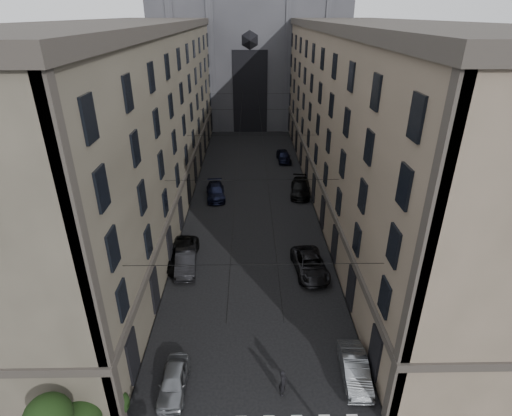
{
  "coord_description": "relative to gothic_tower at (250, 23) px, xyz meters",
  "views": [
    {
      "loc": [
        -0.19,
        -7.8,
        19.6
      ],
      "look_at": [
        0.18,
        13.9,
        8.95
      ],
      "focal_mm": 28.0,
      "sensor_mm": 36.0,
      "label": 1
    }
  ],
  "objects": [
    {
      "name": "sidewalk_left",
      "position": [
        -10.5,
        -38.96,
        -17.72
      ],
      "size": [
        7.0,
        80.0,
        0.15
      ],
      "primitive_type": "cube",
      "color": "#383533",
      "rests_on": "ground"
    },
    {
      "name": "sidewalk_right",
      "position": [
        10.5,
        -38.96,
        -17.72
      ],
      "size": [
        7.0,
        80.0,
        0.15
      ],
      "primitive_type": "cube",
      "color": "#383533",
      "rests_on": "ground"
    },
    {
      "name": "building_left",
      "position": [
        -13.44,
        -38.96,
        -8.45
      ],
      "size": [
        13.6,
        60.6,
        18.85
      ],
      "color": "#474136",
      "rests_on": "ground"
    },
    {
      "name": "building_right",
      "position": [
        13.44,
        -38.96,
        -8.45
      ],
      "size": [
        13.6,
        60.6,
        18.85
      ],
      "color": "brown",
      "rests_on": "ground"
    },
    {
      "name": "gothic_tower",
      "position": [
        0.0,
        0.0,
        0.0
      ],
      "size": [
        35.0,
        23.0,
        58.0
      ],
      "color": "#2D2D33",
      "rests_on": "ground"
    },
    {
      "name": "tram_wires",
      "position": [
        0.0,
        -39.33,
        -10.55
      ],
      "size": [
        14.0,
        60.0,
        0.43
      ],
      "color": "black",
      "rests_on": "ground"
    },
    {
      "name": "car_left_near",
      "position": [
        -4.64,
        -66.56,
        -17.15
      ],
      "size": [
        1.59,
        3.85,
        1.31
      ],
      "primitive_type": "imported",
      "rotation": [
        0.0,
        0.0,
        -0.01
      ],
      "color": "slate",
      "rests_on": "ground"
    },
    {
      "name": "car_left_midnear",
      "position": [
        -5.63,
        -54.48,
        -17.02
      ],
      "size": [
        2.09,
        4.89,
        1.57
      ],
      "primitive_type": "imported",
      "rotation": [
        0.0,
        0.0,
        0.09
      ],
      "color": "black",
      "rests_on": "ground"
    },
    {
      "name": "car_left_midfar",
      "position": [
        -6.14,
        -53.33,
        -17.03
      ],
      "size": [
        2.62,
        5.57,
        1.54
      ],
      "primitive_type": "imported",
      "rotation": [
        0.0,
        0.0,
        0.01
      ],
      "color": "black",
      "rests_on": "ground"
    },
    {
      "name": "car_left_far",
      "position": [
        -4.2,
        -39.87,
        -17.06
      ],
      "size": [
        2.66,
        5.32,
        1.48
      ],
      "primitive_type": "imported",
      "rotation": [
        0.0,
        0.0,
        0.12
      ],
      "color": "black",
      "rests_on": "ground"
    },
    {
      "name": "car_right_near",
      "position": [
        5.93,
        -65.91,
        -17.11
      ],
      "size": [
        1.62,
        4.26,
        1.39
      ],
      "primitive_type": "imported",
      "rotation": [
        0.0,
        0.0,
        -0.04
      ],
      "color": "slate",
      "rests_on": "ground"
    },
    {
      "name": "car_right_midnear",
      "position": [
        4.78,
        -55.13,
        -17.05
      ],
      "size": [
        2.99,
        5.63,
        1.51
      ],
      "primitive_type": "imported",
      "rotation": [
        0.0,
        0.0,
        0.09
      ],
      "color": "black",
      "rests_on": "ground"
    },
    {
      "name": "car_right_midfar",
      "position": [
        5.86,
        -39.08,
        -16.99
      ],
      "size": [
        2.94,
        5.78,
        1.61
      ],
      "primitive_type": "imported",
      "rotation": [
        0.0,
        0.0,
        -0.13
      ],
      "color": "black",
      "rests_on": "ground"
    },
    {
      "name": "car_right_far",
      "position": [
        4.8,
        -27.26,
        -17.02
      ],
      "size": [
        2.11,
        4.67,
        1.55
      ],
      "primitive_type": "imported",
      "rotation": [
        0.0,
        0.0,
        0.06
      ],
      "color": "black",
      "rests_on": "ground"
    },
    {
      "name": "pedestrian",
      "position": [
        1.6,
        -66.96,
        -16.92
      ],
      "size": [
        0.59,
        0.74,
        1.75
      ],
      "primitive_type": "imported",
      "rotation": [
        0.0,
        0.0,
        1.26
      ],
      "color": "black",
      "rests_on": "ground"
    }
  ]
}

